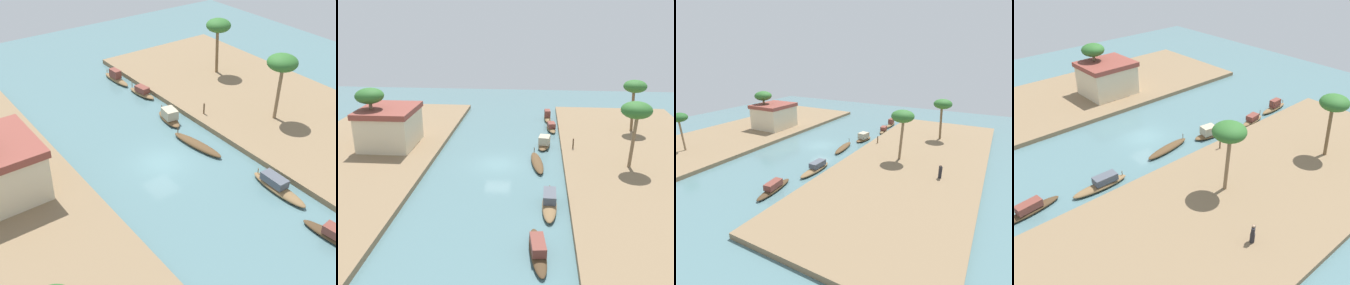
{
  "view_description": "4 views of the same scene",
  "coord_description": "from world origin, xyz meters",
  "views": [
    {
      "loc": [
        -25.37,
        17.64,
        21.4
      ],
      "look_at": [
        1.08,
        -1.49,
        0.86
      ],
      "focal_mm": 49.08,
      "sensor_mm": 36.0,
      "label": 1
    },
    {
      "loc": [
        -34.13,
        -3.81,
        14.63
      ],
      "look_at": [
        3.36,
        -0.55,
        1.07
      ],
      "focal_mm": 40.46,
      "sensor_mm": 36.0,
      "label": 2
    },
    {
      "loc": [
        -32.05,
        -22.34,
        13.22
      ],
      "look_at": [
        -0.12,
        -4.13,
        1.13
      ],
      "focal_mm": 29.43,
      "sensor_mm": 36.0,
      "label": 3
    },
    {
      "loc": [
        -20.81,
        -29.67,
        20.07
      ],
      "look_at": [
        1.67,
        -4.3,
        0.52
      ],
      "focal_mm": 41.18,
      "sensor_mm": 36.0,
      "label": 4
    }
  ],
  "objects": [
    {
      "name": "riverbank_right",
      "position": [
        0.0,
        14.3,
        0.25
      ],
      "size": [
        42.64,
        15.75,
        0.5
      ],
      "primitive_type": "cube",
      "color": "#846B4C",
      "rests_on": "ground"
    },
    {
      "name": "sampan_with_red_awning",
      "position": [
        15.92,
        -5.12,
        0.47
      ],
      "size": [
        4.39,
        1.07,
        1.35
      ],
      "rotation": [
        0.0,
        0.0,
        0.05
      ],
      "color": "brown",
      "rests_on": "river_water"
    },
    {
      "name": "mooring_post",
      "position": [
        3.74,
        -7.61,
        1.04
      ],
      "size": [
        0.14,
        0.14,
        1.08
      ],
      "primitive_type": "cylinder",
      "color": "#4C3823",
      "rests_on": "riverbank_left"
    },
    {
      "name": "sampan_foreground",
      "position": [
        0.1,
        -3.88,
        0.25
      ],
      "size": [
        5.46,
        1.75,
        0.95
      ],
      "rotation": [
        0.0,
        0.0,
        0.14
      ],
      "color": "brown",
      "rests_on": "river_water"
    },
    {
      "name": "riverbank_left",
      "position": [
        0.0,
        -14.3,
        0.25
      ],
      "size": [
        42.64,
        15.75,
        0.5
      ],
      "primitive_type": "cube",
      "color": "#846B4C",
      "rests_on": "ground"
    },
    {
      "name": "river_water",
      "position": [
        0.0,
        0.0,
        0.0
      ],
      "size": [
        71.23,
        71.23,
        0.0
      ],
      "primitive_type": "plane",
      "color": "slate",
      "rests_on": "ground"
    },
    {
      "name": "sampan_upstream_small",
      "position": [
        -8.13,
        -4.91,
        0.42
      ],
      "size": [
        5.13,
        1.23,
        1.11
      ],
      "rotation": [
        0.0,
        0.0,
        -0.02
      ],
      "color": "brown",
      "rests_on": "river_water"
    },
    {
      "name": "riverside_building",
      "position": [
        3.12,
        11.86,
        2.61
      ],
      "size": [
        6.45,
        5.72,
        4.16
      ],
      "rotation": [
        0.0,
        0.0,
        0.01
      ],
      "color": "beige",
      "rests_on": "riverbank_right"
    },
    {
      "name": "palm_tree_left_near",
      "position": [
        -0.74,
        -12.55,
        5.84
      ],
      "size": [
        2.75,
        2.75,
        6.23
      ],
      "color": "#7F6647",
      "rests_on": "riverbank_left"
    },
    {
      "name": "person_on_near_bank",
      "position": [
        -3.9,
        -17.99,
        1.18
      ],
      "size": [
        0.49,
        0.47,
        1.54
      ],
      "rotation": [
        0.0,
        0.0,
        0.49
      ],
      "color": "#232328",
      "rests_on": "riverbank_left"
    },
    {
      "name": "palm_tree_right_tall",
      "position": [
        2.35,
        13.34,
        5.91
      ],
      "size": [
        2.89,
        2.89,
        6.35
      ],
      "color": "#7F6647",
      "rests_on": "riverbank_right"
    },
    {
      "name": "sampan_open_hull",
      "position": [
        11.32,
        -5.53,
        0.38
      ],
      "size": [
        3.71,
        1.4,
        1.03
      ],
      "rotation": [
        0.0,
        0.0,
        0.13
      ],
      "color": "brown",
      "rests_on": "river_water"
    },
    {
      "name": "palm_tree_left_far",
      "position": [
        10.53,
        -15.0,
        5.74
      ],
      "size": [
        2.67,
        2.67,
        6.13
      ],
      "color": "brown",
      "rests_on": "riverbank_left"
    },
    {
      "name": "sampan_near_left_bank",
      "position": [
        5.18,
        -4.62,
        0.51
      ],
      "size": [
        3.65,
        1.7,
        1.3
      ],
      "rotation": [
        0.0,
        0.0,
        -0.15
      ],
      "color": "brown",
      "rests_on": "river_water"
    },
    {
      "name": "sampan_with_tall_canopy",
      "position": [
        -14.14,
        -4.05,
        0.39
      ],
      "size": [
        5.17,
        1.58,
        1.04
      ],
      "rotation": [
        0.0,
        0.0,
        0.12
      ],
      "color": "#47331E",
      "rests_on": "river_water"
    }
  ]
}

